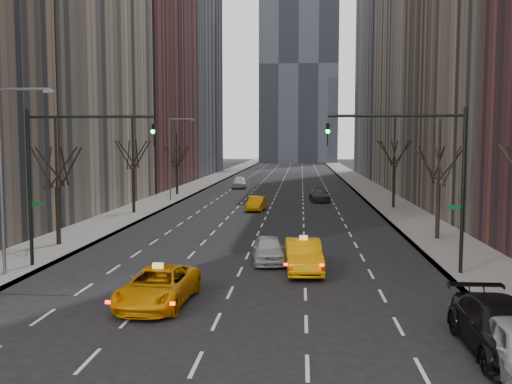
% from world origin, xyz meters
% --- Properties ---
extents(ground, '(400.00, 400.00, 0.00)m').
position_xyz_m(ground, '(0.00, 0.00, 0.00)').
color(ground, black).
rests_on(ground, ground).
extents(sidewalk_left, '(4.50, 320.00, 0.15)m').
position_xyz_m(sidewalk_left, '(-12.25, 70.00, 0.07)').
color(sidewalk_left, slate).
rests_on(sidewalk_left, ground).
extents(sidewalk_right, '(4.50, 320.00, 0.15)m').
position_xyz_m(sidewalk_right, '(12.25, 70.00, 0.07)').
color(sidewalk_right, slate).
rests_on(sidewalk_right, ground).
extents(bld_left_far, '(14.00, 28.00, 44.00)m').
position_xyz_m(bld_left_far, '(-21.50, 66.00, 22.00)').
color(bld_left_far, brown).
rests_on(bld_left_far, ground).
extents(bld_left_deep, '(14.00, 30.00, 60.00)m').
position_xyz_m(bld_left_deep, '(-21.50, 96.00, 30.00)').
color(bld_left_deep, slate).
rests_on(bld_left_deep, ground).
extents(bld_right_far, '(14.00, 28.00, 50.00)m').
position_xyz_m(bld_right_far, '(21.50, 64.00, 25.00)').
color(bld_right_far, tan).
rests_on(bld_right_far, ground).
extents(bld_right_deep, '(14.00, 30.00, 58.00)m').
position_xyz_m(bld_right_deep, '(21.50, 95.00, 29.00)').
color(bld_right_deep, slate).
rests_on(bld_right_deep, ground).
extents(tree_lw_b, '(3.36, 3.50, 7.82)m').
position_xyz_m(tree_lw_b, '(-12.00, 18.00, 3.72)').
color(tree_lw_b, black).
rests_on(tree_lw_b, ground).
extents(tree_lw_c, '(3.36, 3.50, 8.74)m').
position_xyz_m(tree_lw_c, '(-12.00, 34.00, 4.04)').
color(tree_lw_c, black).
rests_on(tree_lw_c, ground).
extents(tree_lw_d, '(3.36, 3.50, 7.36)m').
position_xyz_m(tree_lw_d, '(-12.00, 52.00, 3.56)').
color(tree_lw_d, black).
rests_on(tree_lw_d, ground).
extents(tree_rw_b, '(3.36, 3.50, 7.82)m').
position_xyz_m(tree_rw_b, '(12.00, 22.00, 3.72)').
color(tree_rw_b, black).
rests_on(tree_rw_b, ground).
extents(tree_rw_c, '(3.36, 3.50, 8.74)m').
position_xyz_m(tree_rw_c, '(12.00, 40.00, 4.04)').
color(tree_rw_c, black).
rests_on(tree_rw_c, ground).
extents(traffic_mast_left, '(6.69, 0.39, 8.00)m').
position_xyz_m(traffic_mast_left, '(-9.11, 12.00, 5.49)').
color(traffic_mast_left, black).
rests_on(traffic_mast_left, ground).
extents(traffic_mast_right, '(6.69, 0.39, 8.00)m').
position_xyz_m(traffic_mast_right, '(9.11, 12.00, 5.49)').
color(traffic_mast_right, black).
rests_on(traffic_mast_right, ground).
extents(streetlight_near, '(2.83, 0.22, 9.00)m').
position_xyz_m(streetlight_near, '(-10.84, 10.00, 5.62)').
color(streetlight_near, slate).
rests_on(streetlight_near, ground).
extents(streetlight_far, '(2.83, 0.22, 9.00)m').
position_xyz_m(streetlight_far, '(-10.84, 45.00, 5.62)').
color(streetlight_far, slate).
rests_on(streetlight_far, ground).
extents(taxi_suv, '(2.79, 5.45, 1.47)m').
position_xyz_m(taxi_suv, '(-2.65, 5.98, 0.74)').
color(taxi_suv, orange).
rests_on(taxi_suv, ground).
extents(taxi_sedan, '(2.04, 5.02, 1.62)m').
position_xyz_m(taxi_sedan, '(3.17, 12.22, 0.81)').
color(taxi_sedan, orange).
rests_on(taxi_sedan, ground).
extents(silver_sedan_ahead, '(2.13, 4.35, 1.43)m').
position_xyz_m(silver_sedan_ahead, '(1.31, 14.29, 0.71)').
color(silver_sedan_ahead, '#A9ABB1').
rests_on(silver_sedan_ahead, ground).
extents(parked_suv_black, '(2.26, 5.53, 1.60)m').
position_xyz_m(parked_suv_black, '(9.20, 1.65, 0.80)').
color(parked_suv_black, black).
rests_on(parked_suv_black, ground).
extents(far_taxi, '(1.87, 4.17, 1.33)m').
position_xyz_m(far_taxi, '(-1.14, 37.50, 0.67)').
color(far_taxi, '#F99E05').
rests_on(far_taxi, ground).
extents(far_suv_grey, '(2.38, 5.01, 1.41)m').
position_xyz_m(far_suv_grey, '(5.05, 46.46, 0.70)').
color(far_suv_grey, '#303035').
rests_on(far_suv_grey, ground).
extents(far_car_white, '(2.29, 5.02, 1.67)m').
position_xyz_m(far_car_white, '(-5.59, 63.49, 0.84)').
color(far_car_white, silver).
rests_on(far_car_white, ground).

